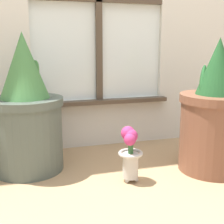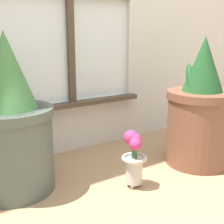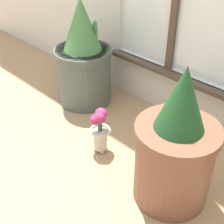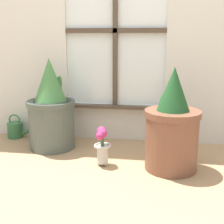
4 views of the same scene
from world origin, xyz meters
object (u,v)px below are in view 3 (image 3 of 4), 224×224
at_px(potted_plant_right, 175,149).
at_px(potted_plant_left, 83,61).
at_px(flower_vase, 100,128).
at_px(watering_can, 70,64).

bearing_deg(potted_plant_right, potted_plant_left, 163.34).
bearing_deg(flower_vase, watering_can, 150.77).
bearing_deg(potted_plant_left, potted_plant_right, -16.66).
distance_m(potted_plant_left, flower_vase, 0.53).
bearing_deg(watering_can, potted_plant_left, -25.55).
height_order(potted_plant_left, flower_vase, potted_plant_left).
height_order(potted_plant_left, potted_plant_right, potted_plant_left).
bearing_deg(flower_vase, potted_plant_left, 147.72).
bearing_deg(watering_can, potted_plant_right, -19.50).
height_order(potted_plant_right, flower_vase, potted_plant_right).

